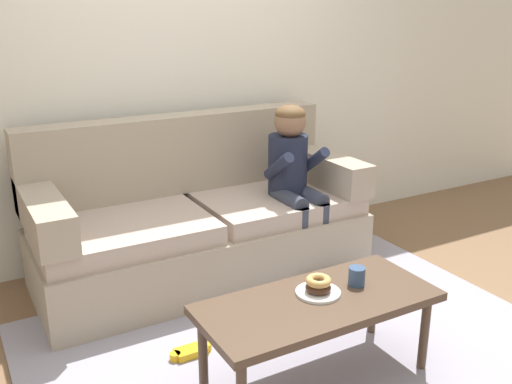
{
  "coord_description": "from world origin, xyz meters",
  "views": [
    {
      "loc": [
        -1.47,
        -2.37,
        1.71
      ],
      "look_at": [
        0.12,
        0.45,
        0.65
      ],
      "focal_mm": 40.15,
      "sensor_mm": 36.0,
      "label": 1
    }
  ],
  "objects_px": {
    "coffee_table": "(318,308)",
    "person_child": "(294,172)",
    "donut": "(318,288)",
    "couch": "(198,222)",
    "mug": "(357,276)",
    "toy_controller": "(191,353)"
  },
  "relations": [
    {
      "from": "donut",
      "to": "toy_controller",
      "type": "distance_m",
      "value": 0.77
    },
    {
      "from": "person_child",
      "to": "couch",
      "type": "bearing_deg",
      "value": 160.27
    },
    {
      "from": "donut",
      "to": "person_child",
      "type": "bearing_deg",
      "value": 62.48
    },
    {
      "from": "donut",
      "to": "toy_controller",
      "type": "height_order",
      "value": "donut"
    },
    {
      "from": "coffee_table",
      "to": "person_child",
      "type": "bearing_deg",
      "value": 62.28
    },
    {
      "from": "person_child",
      "to": "donut",
      "type": "xyz_separation_m",
      "value": [
        -0.56,
        -1.08,
        -0.21
      ]
    },
    {
      "from": "coffee_table",
      "to": "couch",
      "type": "bearing_deg",
      "value": 90.48
    },
    {
      "from": "mug",
      "to": "toy_controller",
      "type": "xyz_separation_m",
      "value": [
        -0.69,
        0.44,
        -0.45
      ]
    },
    {
      "from": "couch",
      "to": "donut",
      "type": "bearing_deg",
      "value": -88.33
    },
    {
      "from": "couch",
      "to": "coffee_table",
      "type": "bearing_deg",
      "value": -89.52
    },
    {
      "from": "couch",
      "to": "person_child",
      "type": "height_order",
      "value": "person_child"
    },
    {
      "from": "couch",
      "to": "toy_controller",
      "type": "bearing_deg",
      "value": -116.58
    },
    {
      "from": "coffee_table",
      "to": "person_child",
      "type": "height_order",
      "value": "person_child"
    },
    {
      "from": "mug",
      "to": "toy_controller",
      "type": "height_order",
      "value": "mug"
    },
    {
      "from": "couch",
      "to": "donut",
      "type": "distance_m",
      "value": 1.3
    },
    {
      "from": "person_child",
      "to": "mug",
      "type": "xyz_separation_m",
      "value": [
        -0.35,
        -1.09,
        -0.19
      ]
    },
    {
      "from": "donut",
      "to": "coffee_table",
      "type": "bearing_deg",
      "value": -122.52
    },
    {
      "from": "coffee_table",
      "to": "mug",
      "type": "bearing_deg",
      "value": 6.28
    },
    {
      "from": "person_child",
      "to": "mug",
      "type": "relative_size",
      "value": 12.24
    },
    {
      "from": "coffee_table",
      "to": "toy_controller",
      "type": "bearing_deg",
      "value": 134.02
    },
    {
      "from": "mug",
      "to": "toy_controller",
      "type": "bearing_deg",
      "value": 147.53
    },
    {
      "from": "couch",
      "to": "coffee_table",
      "type": "distance_m",
      "value": 1.34
    }
  ]
}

